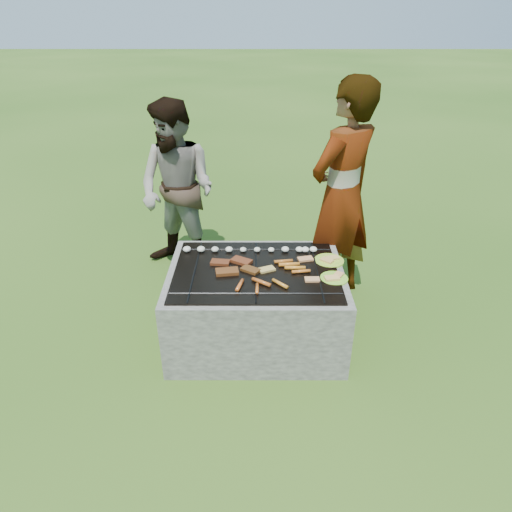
{
  "coord_description": "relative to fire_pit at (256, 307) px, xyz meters",
  "views": [
    {
      "loc": [
        0.0,
        -2.91,
        2.3
      ],
      "look_at": [
        0.0,
        0.05,
        0.7
      ],
      "focal_mm": 32.0,
      "sensor_mm": 36.0,
      "label": 1
    }
  ],
  "objects": [
    {
      "name": "sausages",
      "position": [
        0.16,
        -0.08,
        0.34
      ],
      "size": [
        0.54,
        0.46,
        0.03
      ],
      "color": "orange",
      "rests_on": "fire_pit"
    },
    {
      "name": "lawn",
      "position": [
        0.0,
        0.0,
        -0.28
      ],
      "size": [
        60.0,
        60.0,
        0.0
      ],
      "primitive_type": "plane",
      "color": "#294C13",
      "rests_on": "ground"
    },
    {
      "name": "bystander",
      "position": [
        -0.73,
        1.12,
        0.54
      ],
      "size": [
        1.0,
        0.93,
        1.64
      ],
      "primitive_type": "imported",
      "rotation": [
        0.0,
        0.0,
        -0.51
      ],
      "color": "#A09685",
      "rests_on": "ground"
    },
    {
      "name": "plate_far",
      "position": [
        0.56,
        0.15,
        0.33
      ],
      "size": [
        0.29,
        0.29,
        0.03
      ],
      "color": "yellow",
      "rests_on": "fire_pit"
    },
    {
      "name": "pork_slabs",
      "position": [
        -0.16,
        0.03,
        0.34
      ],
      "size": [
        0.38,
        0.29,
        0.02
      ],
      "color": "brown",
      "rests_on": "fire_pit"
    },
    {
      "name": "plate_near",
      "position": [
        0.56,
        -0.12,
        0.33
      ],
      "size": [
        0.26,
        0.26,
        0.03
      ],
      "color": "#C8D934",
      "rests_on": "fire_pit"
    },
    {
      "name": "mushrooms",
      "position": [
        -0.03,
        0.29,
        0.35
      ],
      "size": [
        1.06,
        0.06,
        0.04
      ],
      "color": "beige",
      "rests_on": "fire_pit"
    },
    {
      "name": "bread_on_grate",
      "position": [
        0.27,
        0.01,
        0.34
      ],
      "size": [
        0.44,
        0.38,
        0.02
      ],
      "color": "#CDBB69",
      "rests_on": "fire_pit"
    },
    {
      "name": "fire_pit",
      "position": [
        0.0,
        0.0,
        0.0
      ],
      "size": [
        1.3,
        1.0,
        0.62
      ],
      "color": "#AAA296",
      "rests_on": "ground"
    },
    {
      "name": "cook",
      "position": [
        0.71,
        0.64,
        0.66
      ],
      "size": [
        0.82,
        0.79,
        1.89
      ],
      "primitive_type": "imported",
      "rotation": [
        0.0,
        0.0,
        3.86
      ],
      "color": "gray",
      "rests_on": "ground"
    }
  ]
}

